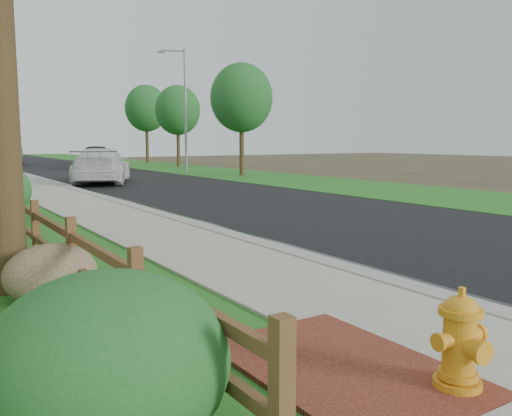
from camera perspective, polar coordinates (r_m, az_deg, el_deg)
ground at (r=7.29m, az=16.96°, el=-9.96°), size 120.00×120.00×0.00m
road at (r=40.75m, az=-18.64°, el=3.87°), size 8.00×90.00×0.02m
curb at (r=39.93m, az=-24.50°, el=3.61°), size 0.40×90.00×0.12m
wet_gutter at (r=39.99m, az=-24.00°, el=3.58°), size 0.50×90.00×0.00m
verge_far at (r=42.96m, az=-9.67°, el=4.31°), size 6.00×90.00×0.04m
brick_patch at (r=5.12m, az=9.22°, el=-16.58°), size 1.60×2.40×0.11m
ranch_fence at (r=11.10m, az=-23.34°, el=-1.13°), size 0.12×16.92×1.10m
fire_hydrant at (r=4.80m, az=20.67°, el=-13.08°), size 0.55×0.44×0.84m
white_suv at (r=27.30m, az=-15.94°, el=4.31°), size 4.50×6.29×1.69m
dark_car_mid at (r=43.62m, az=-16.41°, el=5.30°), size 3.82×5.48×1.73m
dark_car_far at (r=49.35m, az=-24.30°, el=5.01°), size 2.45×4.76×1.50m
streetlight at (r=35.98m, az=-7.68°, el=10.92°), size 1.77×0.75×7.92m
boulder at (r=7.50m, az=-20.77°, el=-6.51°), size 1.26×0.98×0.79m
shrub_a at (r=3.91m, az=-15.33°, el=-15.46°), size 1.80×1.80×1.25m
tree_near_right at (r=31.85m, az=-1.54°, el=11.51°), size 3.61×3.61×6.51m
tree_mid_right at (r=42.46m, az=-8.24°, el=10.14°), size 3.45×3.45×6.25m
tree_far_right at (r=50.21m, az=-11.47°, el=10.23°), size 3.79×3.79×6.99m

